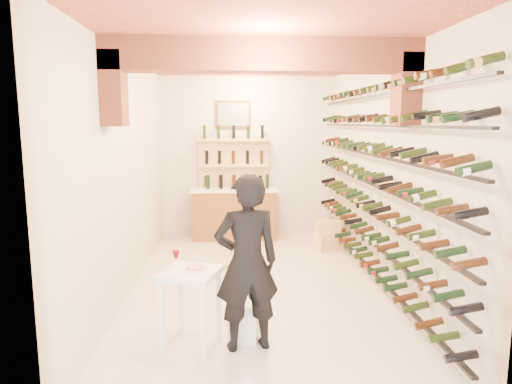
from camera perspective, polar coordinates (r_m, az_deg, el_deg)
ground at (r=6.50m, az=0.15°, el=-11.81°), size 6.00×6.00×0.00m
room_shell at (r=5.82m, az=0.32°, el=8.43°), size 3.52×6.02×3.21m
wine_rack at (r=6.40m, az=13.98°, el=1.90°), size 0.32×5.70×2.56m
back_counter at (r=8.89m, az=-2.80°, el=-2.58°), size 1.70×0.62×1.29m
back_shelving at (r=9.03m, az=-2.84°, el=1.68°), size 1.40×0.31×2.73m
tasting_table at (r=4.73m, az=-8.35°, el=-11.50°), size 0.70×0.70×0.97m
white_stool at (r=4.98m, az=-1.39°, el=-16.10°), size 0.38×0.38×0.38m
person at (r=4.53m, az=-1.18°, el=-9.01°), size 0.73×0.55×1.81m
chrome_barstool at (r=7.05m, az=-2.06°, el=-5.97°), size 0.44×0.44×0.85m
crate_lower at (r=8.32m, az=9.14°, el=-6.21°), size 0.58×0.49×0.29m
crate_upper at (r=8.26m, az=9.18°, el=-4.41°), size 0.42×0.29×0.24m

